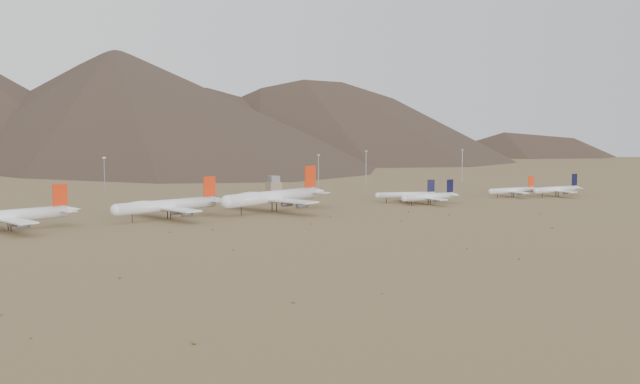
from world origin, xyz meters
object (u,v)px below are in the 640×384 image
widebody_west (7,216)px  widebody_centre (167,205)px  widebody_east (273,197)px  narrowbody_a (407,195)px  narrowbody_b (430,197)px  control_tower (274,186)px

widebody_west → widebody_centre: bearing=-10.0°
widebody_east → widebody_centre: bearing=163.2°
widebody_east → narrowbody_a: widebody_east is taller
widebody_east → narrowbody_a: (88.01, 2.84, -3.58)m
widebody_west → widebody_centre: size_ratio=0.98×
widebody_west → narrowbody_b: 224.22m
widebody_centre → narrowbody_a: bearing=-11.4°
widebody_centre → control_tower: (99.40, 84.65, -1.35)m
widebody_west → control_tower: bearing=13.2°
widebody_west → narrowbody_a: 219.67m
narrowbody_b → control_tower: 107.64m
widebody_west → control_tower: size_ratio=5.24×
widebody_centre → narrowbody_b: widebody_centre is taller
widebody_west → control_tower: 195.20m
widebody_east → narrowbody_b: 93.61m
widebody_east → control_tower: widebody_east is taller
narrowbody_a → control_tower: bearing=140.8°
widebody_west → widebody_east: widebody_east is taller
widebody_east → control_tower: bearing=44.5°
control_tower → widebody_west: bearing=-152.5°
control_tower → widebody_east: bearing=-116.8°
narrowbody_a → narrowbody_b: size_ratio=0.92×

